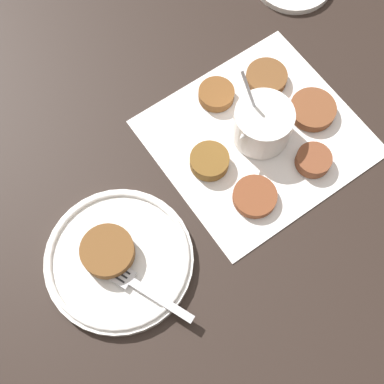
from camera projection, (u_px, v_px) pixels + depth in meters
ground_plane at (252, 142)px, 0.87m from camera, size 4.00×4.00×0.00m
napkin at (257, 136)px, 0.87m from camera, size 0.36×0.34×0.00m
sauce_bowl at (263, 126)px, 0.84m from camera, size 0.10×0.11×0.13m
fritter_0 at (255, 197)px, 0.82m from camera, size 0.07×0.07×0.01m
fritter_1 at (209, 161)px, 0.84m from camera, size 0.06×0.06×0.02m
fritter_2 at (313, 160)px, 0.84m from camera, size 0.06×0.06×0.02m
fritter_3 at (266, 77)px, 0.90m from camera, size 0.07×0.07×0.02m
fritter_4 at (313, 110)px, 0.88m from camera, size 0.08×0.08×0.02m
fritter_5 at (216, 94)px, 0.89m from camera, size 0.06×0.06×0.02m
serving_plate at (120, 261)px, 0.79m from camera, size 0.22×0.22×0.02m
fritter_on_plate at (108, 251)px, 0.77m from camera, size 0.08×0.08×0.02m
fork at (132, 281)px, 0.76m from camera, size 0.06×0.17×0.00m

